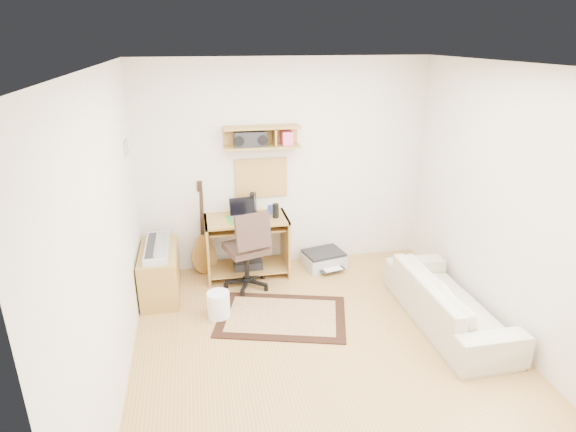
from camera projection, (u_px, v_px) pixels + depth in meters
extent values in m
cube|color=#AE8448|center=(325.00, 351.00, 4.53)|extent=(3.60, 4.00, 0.01)
cube|color=white|center=(334.00, 65.00, 3.61)|extent=(3.60, 4.00, 0.01)
cube|color=beige|center=(285.00, 166.00, 5.91)|extent=(3.60, 0.01, 2.60)
cube|color=beige|center=(108.00, 241.00, 3.74)|extent=(0.01, 4.00, 2.60)
cube|color=beige|center=(517.00, 211.00, 4.40)|extent=(0.01, 4.00, 2.60)
cube|color=#A37C39|center=(262.00, 137.00, 5.59)|extent=(0.90, 0.25, 0.26)
cube|color=tan|center=(261.00, 178.00, 5.88)|extent=(0.64, 0.03, 0.49)
cube|color=#4C8CBF|center=(126.00, 148.00, 4.97)|extent=(0.02, 0.20, 0.15)
cylinder|color=black|center=(276.00, 211.00, 5.74)|extent=(0.08, 0.08, 0.17)
cylinder|color=#313E95|center=(270.00, 209.00, 5.88)|extent=(0.07, 0.07, 0.11)
cube|color=black|center=(250.00, 139.00, 5.57)|extent=(0.37, 0.17, 0.19)
cube|color=tan|center=(282.00, 316.00, 5.08)|extent=(1.54, 1.23, 0.02)
cube|color=#A37C39|center=(160.00, 272.00, 5.45)|extent=(0.40, 0.90, 0.55)
cube|color=#B2B5BA|center=(157.00, 248.00, 5.34)|extent=(0.25, 0.81, 0.07)
cylinder|color=white|center=(219.00, 305.00, 5.04)|extent=(0.26, 0.26, 0.29)
cube|color=#A5A8AA|center=(323.00, 260.00, 6.18)|extent=(0.58, 0.49, 0.19)
imported|color=#BCB495|center=(450.00, 293.00, 4.87)|extent=(0.51, 1.76, 0.69)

